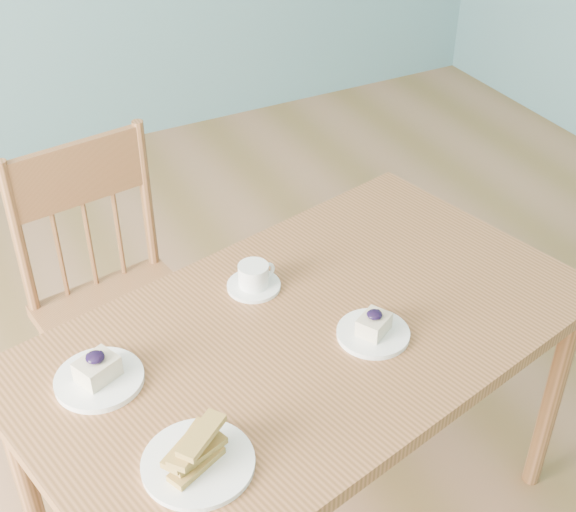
{
  "coord_description": "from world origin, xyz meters",
  "views": [
    {
      "loc": [
        -0.32,
        -0.9,
        1.78
      ],
      "look_at": [
        0.29,
        0.27,
        0.83
      ],
      "focal_mm": 50.0,
      "sensor_mm": 36.0,
      "label": 1
    }
  ],
  "objects_px": {
    "cheesecake_plate_far": "(98,375)",
    "biscotti_plate": "(197,456)",
    "coffee_cup": "(254,278)",
    "dining_chair": "(116,302)",
    "cheesecake_plate_near": "(373,330)",
    "dining_table": "(307,352)"
  },
  "relations": [
    {
      "from": "cheesecake_plate_far",
      "to": "biscotti_plate",
      "type": "distance_m",
      "value": 0.29
    },
    {
      "from": "coffee_cup",
      "to": "dining_chair",
      "type": "bearing_deg",
      "value": 119.21
    },
    {
      "from": "dining_chair",
      "to": "cheesecake_plate_near",
      "type": "relative_size",
      "value": 5.62
    },
    {
      "from": "biscotti_plate",
      "to": "dining_table",
      "type": "bearing_deg",
      "value": 33.71
    },
    {
      "from": "dining_table",
      "to": "cheesecake_plate_near",
      "type": "distance_m",
      "value": 0.16
    },
    {
      "from": "dining_chair",
      "to": "cheesecake_plate_near",
      "type": "height_order",
      "value": "dining_chair"
    },
    {
      "from": "dining_chair",
      "to": "cheesecake_plate_near",
      "type": "bearing_deg",
      "value": -66.9
    },
    {
      "from": "dining_chair",
      "to": "biscotti_plate",
      "type": "distance_m",
      "value": 0.82
    },
    {
      "from": "coffee_cup",
      "to": "biscotti_plate",
      "type": "xyz_separation_m",
      "value": [
        -0.31,
        -0.41,
        -0.0
      ]
    },
    {
      "from": "dining_chair",
      "to": "biscotti_plate",
      "type": "xyz_separation_m",
      "value": [
        -0.07,
        -0.78,
        0.24
      ]
    },
    {
      "from": "dining_table",
      "to": "coffee_cup",
      "type": "distance_m",
      "value": 0.21
    },
    {
      "from": "dining_table",
      "to": "cheesecake_plate_near",
      "type": "bearing_deg",
      "value": -49.0
    },
    {
      "from": "dining_chair",
      "to": "cheesecake_plate_far",
      "type": "relative_size",
      "value": 4.94
    },
    {
      "from": "cheesecake_plate_far",
      "to": "coffee_cup",
      "type": "distance_m",
      "value": 0.42
    },
    {
      "from": "dining_chair",
      "to": "cheesecake_plate_far",
      "type": "bearing_deg",
      "value": -116.33
    },
    {
      "from": "dining_table",
      "to": "dining_chair",
      "type": "height_order",
      "value": "dining_chair"
    },
    {
      "from": "cheesecake_plate_near",
      "to": "cheesecake_plate_far",
      "type": "xyz_separation_m",
      "value": [
        -0.55,
        0.13,
        0.0
      ]
    },
    {
      "from": "cheesecake_plate_near",
      "to": "coffee_cup",
      "type": "xyz_separation_m",
      "value": [
        -0.15,
        0.26,
        0.01
      ]
    },
    {
      "from": "dining_table",
      "to": "dining_chair",
      "type": "distance_m",
      "value": 0.63
    },
    {
      "from": "dining_table",
      "to": "cheesecake_plate_far",
      "type": "height_order",
      "value": "cheesecake_plate_far"
    },
    {
      "from": "dining_chair",
      "to": "coffee_cup",
      "type": "height_order",
      "value": "dining_chair"
    },
    {
      "from": "dining_chair",
      "to": "coffee_cup",
      "type": "xyz_separation_m",
      "value": [
        0.23,
        -0.37,
        0.25
      ]
    }
  ]
}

